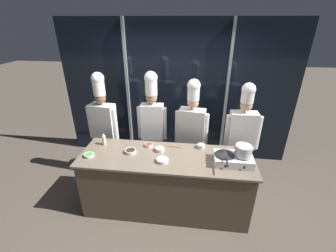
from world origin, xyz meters
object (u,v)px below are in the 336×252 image
Objects in this scene: serving_spoon_slotted at (178,147)px; chef_line at (192,126)px; stock_pot at (244,150)px; prep_bowl_garlic at (162,160)px; portable_stove at (233,159)px; prep_bowl_soy_glaze at (131,151)px; prep_bowl_onion at (201,146)px; chef_sous at (152,119)px; prep_bowl_chicken at (160,149)px; prep_bowl_chili_flakes at (149,145)px; prep_bowl_scallions at (89,155)px; squeeze_bottle_oil at (104,139)px; chef_pastry at (242,131)px; frying_pan at (225,153)px; chef_head at (103,120)px.

chef_line is (0.19, 0.47, 0.13)m from serving_spoon_slotted.
stock_pot is 1.51× the size of prep_bowl_garlic.
prep_bowl_soy_glaze is (-1.42, 0.09, -0.03)m from portable_stove.
prep_bowl_onion is 0.97m from chef_sous.
prep_bowl_chicken is 1.12× the size of prep_bowl_chili_flakes.
chef_sous is (-0.48, 0.52, 0.21)m from serving_spoon_slotted.
prep_bowl_chili_flakes reaches higher than prep_bowl_scallions.
prep_bowl_onion is (1.46, 0.08, -0.06)m from squeeze_bottle_oil.
prep_bowl_soy_glaze is 1.78m from chef_pastry.
prep_bowl_chili_flakes is (-0.19, 0.11, -0.01)m from prep_bowl_chicken.
squeeze_bottle_oil is 0.10× the size of chef_sous.
serving_spoon_slotted is at bearing 21.88° from chef_pastry.
prep_bowl_onion is (0.78, 0.05, 0.01)m from prep_bowl_chili_flakes.
prep_bowl_chili_flakes is 0.06× the size of chef_line.
portable_stove is 3.01× the size of prep_bowl_soy_glaze.
squeeze_bottle_oil is 1.16× the size of prep_bowl_soy_glaze.
frying_pan is at bearing -48.83° from prep_bowl_onion.
chef_head is at bearing 161.35° from serving_spoon_slotted.
serving_spoon_slotted is (0.17, 0.40, -0.02)m from prep_bowl_garlic.
serving_spoon_slotted is 0.12× the size of chef_sous.
frying_pan is 0.24× the size of chef_line.
chef_pastry is (0.23, 0.73, 0.07)m from portable_stove.
serving_spoon_slotted is 0.53m from chef_line.
prep_bowl_chili_flakes is at bearing -176.18° from prep_bowl_onion.
squeeze_bottle_oil reaches higher than prep_bowl_scallions.
prep_bowl_soy_glaze is 0.09× the size of chef_line.
serving_spoon_slotted is at bearing 27.67° from prep_bowl_chicken.
squeeze_bottle_oil is 1.41m from chef_line.
chef_head reaches higher than portable_stove.
serving_spoon_slotted is at bearing -174.97° from prep_bowl_onion.
chef_line reaches higher than serving_spoon_slotted.
stock_pot is at bearing 1.03° from frying_pan.
stock_pot reaches higher than prep_bowl_garlic.
stock_pot reaches higher than prep_bowl_chili_flakes.
chef_sous is at bearing 146.31° from portable_stove.
frying_pan is at bearing 5.78° from prep_bowl_garlic.
frying_pan is 0.23× the size of chef_head.
chef_sous is (-1.35, 0.82, 0.01)m from stock_pot.
prep_bowl_chicken is 1.18× the size of prep_bowl_onion.
prep_bowl_scallions is at bearing -177.80° from stock_pot.
prep_bowl_garlic is 0.52m from prep_bowl_soy_glaze.
chef_sous reaches higher than squeeze_bottle_oil.
chef_head is at bearing 161.03° from stock_pot.
chef_head is (-1.66, 0.41, 0.14)m from prep_bowl_onion.
squeeze_bottle_oil is at bearing 172.64° from stock_pot.
prep_bowl_soy_glaze is (-0.41, -0.09, -0.00)m from prep_bowl_chicken.
chef_pastry is at bearing 64.64° from frying_pan.
chef_line reaches higher than stock_pot.
frying_pan reaches higher than prep_bowl_scallions.
prep_bowl_garlic is at bearing -113.58° from serving_spoon_slotted.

